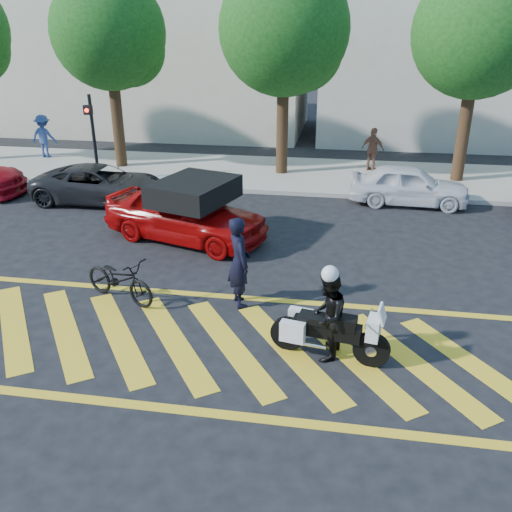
% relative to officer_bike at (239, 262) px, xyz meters
% --- Properties ---
extents(ground, '(90.00, 90.00, 0.00)m').
position_rel_officer_bike_xyz_m(ground, '(-0.36, -1.63, -0.98)').
color(ground, black).
rests_on(ground, ground).
extents(sidewalk, '(60.00, 5.00, 0.15)m').
position_rel_officer_bike_xyz_m(sidewalk, '(-0.36, 10.37, -0.90)').
color(sidewalk, '#9E998E').
rests_on(sidewalk, ground).
extents(crosswalk, '(12.33, 4.00, 0.01)m').
position_rel_officer_bike_xyz_m(crosswalk, '(-0.39, -1.63, -0.97)').
color(crosswalk, yellow).
rests_on(crosswalk, ground).
extents(building_left, '(16.00, 8.00, 10.00)m').
position_rel_officer_bike_xyz_m(building_left, '(-8.36, 19.37, 4.02)').
color(building_left, beige).
rests_on(building_left, ground).
extents(building_right, '(16.00, 8.00, 11.00)m').
position_rel_officer_bike_xyz_m(building_right, '(8.64, 19.37, 4.52)').
color(building_right, beige).
rests_on(building_right, ground).
extents(tree_left, '(4.20, 4.20, 7.26)m').
position_rel_officer_bike_xyz_m(tree_left, '(-6.73, 10.43, 4.02)').
color(tree_left, black).
rests_on(tree_left, ground).
extents(tree_center, '(4.60, 4.60, 7.56)m').
position_rel_officer_bike_xyz_m(tree_center, '(-0.23, 10.43, 4.12)').
color(tree_center, black).
rests_on(tree_center, ground).
extents(tree_right, '(4.40, 4.40, 7.41)m').
position_rel_officer_bike_xyz_m(tree_right, '(6.27, 10.43, 4.07)').
color(tree_right, black).
rests_on(tree_right, ground).
extents(signal_pole, '(0.28, 0.43, 3.20)m').
position_rel_officer_bike_xyz_m(signal_pole, '(-6.86, 8.10, 0.94)').
color(signal_pole, black).
rests_on(signal_pole, ground).
extents(officer_bike, '(0.74, 0.85, 1.95)m').
position_rel_officer_bike_xyz_m(officer_bike, '(0.00, 0.00, 0.00)').
color(officer_bike, black).
rests_on(officer_bike, ground).
extents(bicycle, '(1.98, 1.34, 0.98)m').
position_rel_officer_bike_xyz_m(bicycle, '(-2.57, -0.23, -0.49)').
color(bicycle, black).
rests_on(bicycle, ground).
extents(police_motorcycle, '(2.15, 0.86, 0.95)m').
position_rel_officer_bike_xyz_m(police_motorcycle, '(1.91, -1.68, -0.46)').
color(police_motorcycle, black).
rests_on(police_motorcycle, ground).
extents(officer_moto, '(0.77, 0.91, 1.66)m').
position_rel_officer_bike_xyz_m(officer_moto, '(1.89, -1.69, -0.15)').
color(officer_moto, black).
rests_on(officer_moto, ground).
extents(red_convertible, '(4.88, 3.12, 1.55)m').
position_rel_officer_bike_xyz_m(red_convertible, '(-2.15, 3.38, -0.20)').
color(red_convertible, '#990707').
rests_on(red_convertible, ground).
extents(parked_mid_left, '(4.39, 2.05, 1.22)m').
position_rel_officer_bike_xyz_m(parked_mid_left, '(-5.86, 6.17, -0.37)').
color(parked_mid_left, black).
rests_on(parked_mid_left, ground).
extents(parked_mid_right, '(3.84, 1.68, 1.29)m').
position_rel_officer_bike_xyz_m(parked_mid_right, '(4.14, 7.57, -0.33)').
color(parked_mid_right, silver).
rests_on(parked_mid_right, ground).
extents(pedestrian_left, '(1.18, 0.73, 1.77)m').
position_rel_officer_bike_xyz_m(pedestrian_left, '(-10.60, 11.24, 0.06)').
color(pedestrian_left, '#2F4583').
rests_on(pedestrian_left, sidewalk).
extents(pedestrian_right, '(1.04, 0.85, 1.65)m').
position_rel_officer_bike_xyz_m(pedestrian_right, '(3.08, 11.18, 0.00)').
color(pedestrian_right, brown).
rests_on(pedestrian_right, sidewalk).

